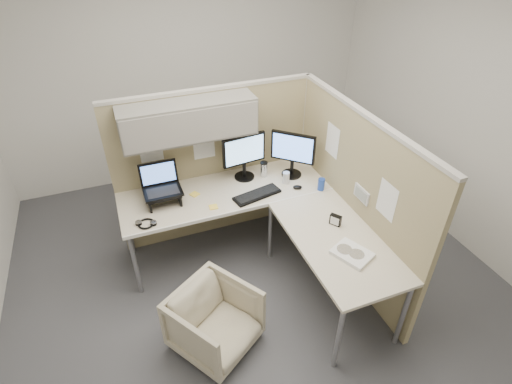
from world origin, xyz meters
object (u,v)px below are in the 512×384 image
object	(u,v)px
office_chair	(215,319)
keyboard	(257,195)
desk	(263,214)
monitor_left	(244,153)

from	to	relation	value
office_chair	keyboard	bearing A→B (deg)	18.50
desk	monitor_left	distance (m)	0.65
desk	office_chair	size ratio (longest dim) A/B	3.31
desk	office_chair	distance (m)	1.01
desk	monitor_left	world-z (taller)	monitor_left
desk	monitor_left	bearing A→B (deg)	87.78
monitor_left	office_chair	bearing A→B (deg)	-126.31
monitor_left	keyboard	size ratio (longest dim) A/B	1.02
keyboard	office_chair	bearing A→B (deg)	-140.38
desk	monitor_left	xyz separation A→B (m)	(0.02, 0.57, 0.32)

